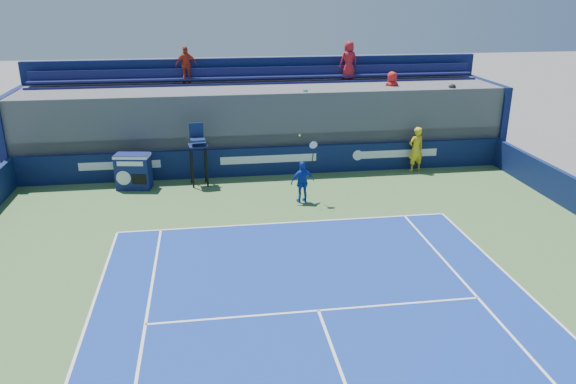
{
  "coord_description": "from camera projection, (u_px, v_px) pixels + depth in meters",
  "views": [
    {
      "loc": [
        -2.45,
        -5.19,
        7.41
      ],
      "look_at": [
        0.0,
        11.5,
        1.25
      ],
      "focal_mm": 35.0,
      "sensor_mm": 36.0,
      "label": 1
    }
  ],
  "objects": [
    {
      "name": "stadium_seating",
      "position": [
        263.0,
        121.0,
        24.87
      ],
      "size": [
        21.0,
        4.05,
        5.14
      ],
      "color": "#4C4C51",
      "rests_on": "ground"
    },
    {
      "name": "back_hoarding",
      "position": [
        269.0,
        161.0,
        23.39
      ],
      "size": [
        20.4,
        0.21,
        1.2
      ],
      "color": "#0B1741",
      "rests_on": "ground"
    },
    {
      "name": "umpire_chair",
      "position": [
        198.0,
        148.0,
        21.86
      ],
      "size": [
        0.78,
        0.78,
        2.48
      ],
      "color": "black",
      "rests_on": "ground"
    },
    {
      "name": "match_clock",
      "position": [
        133.0,
        170.0,
        21.74
      ],
      "size": [
        1.42,
        0.93,
        1.4
      ],
      "color": "#101A50",
      "rests_on": "ground"
    },
    {
      "name": "ball_person",
      "position": [
        416.0,
        149.0,
        23.73
      ],
      "size": [
        0.8,
        0.63,
        1.93
      ],
      "primitive_type": "imported",
      "rotation": [
        0.0,
        0.0,
        3.4
      ],
      "color": "yellow",
      "rests_on": "apron"
    },
    {
      "name": "tennis_player",
      "position": [
        303.0,
        182.0,
        20.31
      ],
      "size": [
        0.99,
        0.54,
        2.57
      ],
      "color": "#1537B1",
      "rests_on": "apron"
    }
  ]
}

